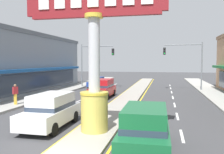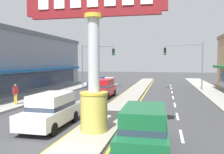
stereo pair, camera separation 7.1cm
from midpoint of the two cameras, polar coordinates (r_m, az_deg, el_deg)
name	(u,v)px [view 2 (the right image)]	position (r m, az deg, el deg)	size (l,w,h in m)	color
median_strip	(131,96)	(25.89, 4.72, -4.44)	(2.20, 52.00, 0.14)	gray
sidewalk_left	(45,95)	(26.87, -15.78, -4.23)	(2.99, 60.00, 0.18)	#9E9B93
lane_markings	(129,98)	(24.57, 4.28, -5.03)	(8.94, 52.00, 0.01)	silver
district_sign	(94,60)	(12.13, -4.24, 4.12)	(7.29, 1.46, 7.51)	gold
storefront_left	(7,63)	(31.34, -23.81, 3.04)	(10.13, 24.29, 7.08)	gray
traffic_light_left_side	(94,58)	(33.84, -4.30, 4.55)	(4.86, 0.46, 6.20)	slate
traffic_light_right_side	(188,58)	(31.77, 17.79, 4.45)	(4.86, 0.46, 6.20)	slate
suv_near_right_lane	(51,110)	(14.04, -14.28, -7.65)	(1.98, 4.60, 1.90)	white
suv_far_right_lane	(144,129)	(10.03, 7.95, -12.15)	(2.03, 4.63, 1.90)	#14562D
sedan_near_left_lane	(98,82)	(34.66, -3.43, -1.19)	(1.90, 4.33, 1.53)	navy
suv_mid_left_lane	(103,88)	(24.80, -2.07, -2.66)	(2.01, 4.62, 1.90)	maroon
pedestrian_near_kerb	(16,93)	(21.25, -22.03, -3.57)	(0.37, 0.46, 1.69)	gold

